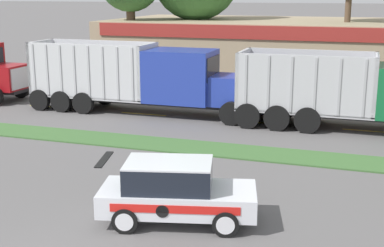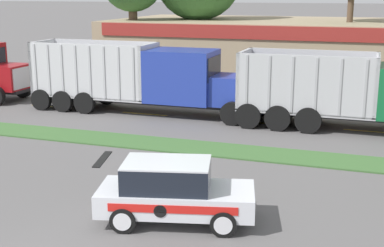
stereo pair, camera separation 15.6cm
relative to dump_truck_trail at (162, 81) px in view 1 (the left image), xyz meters
The scene contains 8 objects.
grass_verge 6.53m from the dump_truck_trail, 55.98° to the right, with size 120.00×1.84×0.06m, color #3D6633.
centre_line_2 6.51m from the dump_truck_trail, behind, with size 2.40×0.14×0.01m, color yellow.
centre_line_3 1.91m from the dump_truck_trail, 159.97° to the right, with size 2.40×0.14×0.01m, color yellow.
centre_line_4 4.83m from the dump_truck_trail, ahead, with size 2.40×0.14×0.01m, color yellow.
centre_line_5 10.06m from the dump_truck_trail, ahead, with size 2.40×0.14×0.01m, color yellow.
dump_truck_trail is the anchor object (origin of this frame).
rally_car 12.94m from the dump_truck_trail, 67.12° to the right, with size 4.36×2.62×1.69m.
store_building_backdrop 15.30m from the dump_truck_trail, 58.21° to the left, with size 31.69×12.10×4.06m.
Camera 1 is at (6.05, -7.95, 5.92)m, focal length 50.00 mm.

